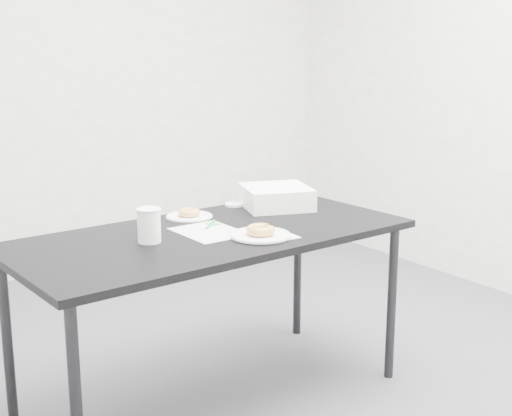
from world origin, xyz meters
TOP-DOWN VIEW (x-y plane):
  - floor at (0.00, 0.00)m, footprint 4.00×4.00m
  - wall_back at (0.00, 2.00)m, footprint 4.00×0.02m
  - table at (-0.20, -0.11)m, footprint 1.68×0.86m
  - scorecard at (-0.20, -0.11)m, footprint 0.24×0.30m
  - logo_patch at (-0.13, -0.01)m, footprint 0.05×0.05m
  - pen at (-0.15, -0.03)m, footprint 0.11×0.10m
  - napkin at (-0.04, -0.31)m, footprint 0.18×0.18m
  - plate_near at (-0.08, -0.29)m, footprint 0.25×0.25m
  - donut_near at (-0.08, -0.29)m, footprint 0.13×0.13m
  - plate_far at (-0.14, 0.16)m, footprint 0.21×0.21m
  - donut_far at (-0.14, 0.16)m, footprint 0.12×0.12m
  - coffee_cup at (-0.48, -0.11)m, footprint 0.09×0.09m
  - cup_lid at (0.14, 0.24)m, footprint 0.09×0.09m
  - bakery_box at (0.29, 0.10)m, footprint 0.38×0.38m

SIDE VIEW (x-z plane):
  - floor at x=0.00m, z-range 0.00..0.00m
  - table at x=-0.20m, z-range 0.32..1.07m
  - scorecard at x=-0.20m, z-range 0.75..0.75m
  - napkin at x=-0.04m, z-range 0.75..0.75m
  - plate_far at x=-0.14m, z-range 0.75..0.76m
  - logo_patch at x=-0.13m, z-range 0.75..0.76m
  - cup_lid at x=0.14m, z-range 0.75..0.76m
  - plate_near at x=-0.08m, z-range 0.75..0.76m
  - pen at x=-0.15m, z-range 0.75..0.76m
  - donut_far at x=-0.14m, z-range 0.76..0.79m
  - donut_near at x=-0.08m, z-range 0.76..0.80m
  - bakery_box at x=0.29m, z-range 0.75..0.85m
  - coffee_cup at x=-0.48m, z-range 0.75..0.89m
  - wall_back at x=0.00m, z-range 0.00..2.70m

